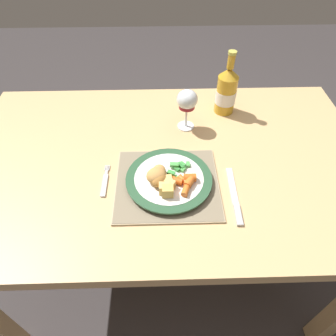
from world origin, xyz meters
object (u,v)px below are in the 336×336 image
fork (105,183)px  bottle (226,91)px  dining_table (166,176)px  table_knife (235,200)px  wine_glass (187,101)px  dinner_plate (169,180)px

fork → bottle: bottle is taller
dining_table → table_knife: bearing=-43.7°
dining_table → table_knife: table_knife is taller
dining_table → wine_glass: bearing=64.5°
table_knife → wine_glass: size_ratio=1.43×
dining_table → table_knife: (0.19, -0.18, 0.10)m
wine_glass → table_knife: bearing=-71.0°
fork → wine_glass: size_ratio=0.85×
fork → table_knife: size_ratio=0.59×
dining_table → bottle: (0.23, 0.25, 0.18)m
wine_glass → bottle: (0.15, 0.09, -0.02)m
table_knife → wine_glass: wine_glass is taller
dinner_plate → dining_table: bearing=92.8°
wine_glass → bottle: 0.18m
fork → bottle: size_ratio=0.53×
fork → table_knife: (0.38, -0.08, 0.00)m
wine_glass → dining_table: bearing=-115.5°
dinner_plate → wine_glass: size_ratio=1.72×
dinner_plate → bottle: 0.43m
table_knife → dinner_plate: bearing=159.3°
dining_table → dinner_plate: bearing=-87.2°
table_knife → bottle: size_ratio=0.90×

